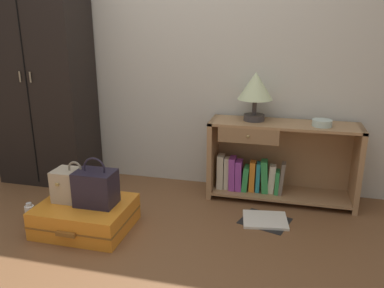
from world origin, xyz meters
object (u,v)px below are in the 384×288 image
object	(u,v)px
wardrobe	(42,74)
bookshelf	(273,162)
train_case	(76,186)
bottle	(30,214)
bowl	(322,123)
open_book_on_floor	(265,220)
handbag	(96,187)
table_lamp	(255,88)
suitcase_large	(86,216)

from	to	relation	value
wardrobe	bookshelf	distance (m)	2.17
train_case	bottle	world-z (taller)	train_case
bowl	bottle	size ratio (longest dim) A/B	0.92
open_book_on_floor	handbag	bearing A→B (deg)	-160.32
wardrobe	handbag	world-z (taller)	wardrobe
bowl	train_case	distance (m)	1.90
wardrobe	open_book_on_floor	distance (m)	2.30
bookshelf	bottle	size ratio (longest dim) A/B	7.29
table_lamp	suitcase_large	world-z (taller)	table_lamp
table_lamp	open_book_on_floor	xyz separation A→B (m)	(0.16, -0.45, -0.92)
bookshelf	train_case	world-z (taller)	bookshelf
open_book_on_floor	bottle	bearing A→B (deg)	-164.89
wardrobe	suitcase_large	xyz separation A→B (m)	(0.79, -0.80, -0.90)
bowl	suitcase_large	size ratio (longest dim) A/B	0.23
wardrobe	suitcase_large	distance (m)	1.44
table_lamp	train_case	bearing A→B (deg)	-144.05
bottle	handbag	bearing A→B (deg)	4.56
handbag	bookshelf	bearing A→B (deg)	35.82
table_lamp	bookshelf	bearing A→B (deg)	-3.59
bookshelf	open_book_on_floor	size ratio (longest dim) A/B	2.90
bookshelf	handbag	xyz separation A→B (m)	(-1.18, -0.85, 0.01)
bookshelf	handbag	distance (m)	1.45
wardrobe	handbag	xyz separation A→B (m)	(0.88, -0.79, -0.67)
bookshelf	train_case	xyz separation A→B (m)	(-1.34, -0.83, -0.00)
wardrobe	train_case	world-z (taller)	wardrobe
train_case	handbag	distance (m)	0.16
suitcase_large	open_book_on_floor	xyz separation A→B (m)	(1.25, 0.42, -0.09)
wardrobe	table_lamp	xyz separation A→B (m)	(1.88, 0.07, -0.07)
table_lamp	train_case	distance (m)	1.56
wardrobe	handbag	size ratio (longest dim) A/B	5.71
bookshelf	handbag	world-z (taller)	bookshelf
bookshelf	bowl	distance (m)	0.51
table_lamp	bottle	world-z (taller)	table_lamp
wardrobe	open_book_on_floor	world-z (taller)	wardrobe
train_case	suitcase_large	bearing A→B (deg)	-20.91
table_lamp	train_case	world-z (taller)	table_lamp
bookshelf	bottle	distance (m)	1.95
suitcase_large	open_book_on_floor	size ratio (longest dim) A/B	1.55
bookshelf	suitcase_large	distance (m)	1.55
bookshelf	suitcase_large	bearing A→B (deg)	-145.93
handbag	suitcase_large	bearing A→B (deg)	-174.53
bowl	suitcase_large	xyz separation A→B (m)	(-1.62, -0.81, -0.59)
table_lamp	train_case	xyz separation A→B (m)	(-1.16, -0.84, -0.61)
handbag	open_book_on_floor	distance (m)	1.27
handbag	bottle	bearing A→B (deg)	-175.44
bookshelf	table_lamp	world-z (taller)	table_lamp
bowl	train_case	bearing A→B (deg)	-155.09
bottle	wardrobe	bearing A→B (deg)	112.78
bowl	open_book_on_floor	xyz separation A→B (m)	(-0.37, -0.39, -0.68)
wardrobe	train_case	size ratio (longest dim) A/B	6.19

